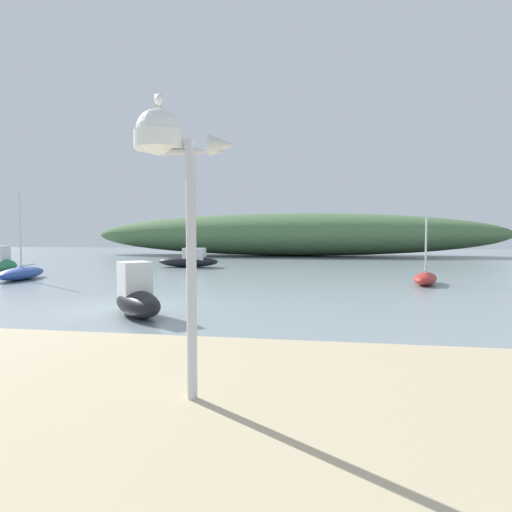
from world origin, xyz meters
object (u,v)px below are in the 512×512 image
seagull_on_radar (159,99)px  motorboat_near_shore (137,297)px  mast_structure (169,157)px  sailboat_outer_mooring (425,278)px  motorboat_mid_channel (190,260)px  sailboat_off_point (21,273)px  motorboat_far_right (4,262)px

seagull_on_radar → motorboat_near_shore: 6.97m
mast_structure → sailboat_outer_mooring: size_ratio=1.16×
mast_structure → motorboat_mid_channel: bearing=107.8°
motorboat_mid_channel → sailboat_off_point: (-5.61, -8.90, -0.18)m
seagull_on_radar → sailboat_off_point: bearing=133.9°
seagull_on_radar → motorboat_mid_channel: (-6.92, 21.92, -3.21)m
motorboat_far_right → motorboat_mid_channel: size_ratio=0.60×
seagull_on_radar → sailboat_outer_mooring: 15.75m
mast_structure → sailboat_off_point: (-12.65, 13.03, -2.71)m
seagull_on_radar → sailboat_outer_mooring: size_ratio=0.09×
sailboat_outer_mooring → motorboat_mid_channel: 15.57m
mast_structure → motorboat_far_right: mast_structure is taller
motorboat_far_right → sailboat_off_point: 6.39m
sailboat_outer_mooring → motorboat_near_shore: bearing=-137.9°
motorboat_mid_channel → motorboat_near_shore: bearing=-76.4°
mast_structure → motorboat_mid_channel: size_ratio=0.81×
mast_structure → seagull_on_radar: bearing=174.1°
sailboat_off_point → mast_structure: bearing=-45.9°
motorboat_mid_channel → sailboat_outer_mooring: bearing=-30.8°
seagull_on_radar → motorboat_near_shore: (-2.93, 5.47, -3.19)m
sailboat_outer_mooring → motorboat_mid_channel: (-13.37, 7.96, 0.22)m
mast_structure → sailboat_outer_mooring: 15.58m
sailboat_outer_mooring → seagull_on_radar: bearing=-114.8°
motorboat_mid_channel → sailboat_off_point: bearing=-122.2°
sailboat_outer_mooring → motorboat_mid_channel: sailboat_outer_mooring is taller
seagull_on_radar → mast_structure: bearing=-5.9°
motorboat_mid_channel → mast_structure: bearing=-72.2°
motorboat_far_right → sailboat_off_point: (4.71, -4.31, -0.22)m
sailboat_off_point → motorboat_mid_channel: bearing=57.8°
motorboat_near_shore → sailboat_off_point: (-9.60, 7.55, -0.19)m
mast_structure → seagull_on_radar: seagull_on_radar is taller
mast_structure → motorboat_mid_channel: mast_structure is taller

